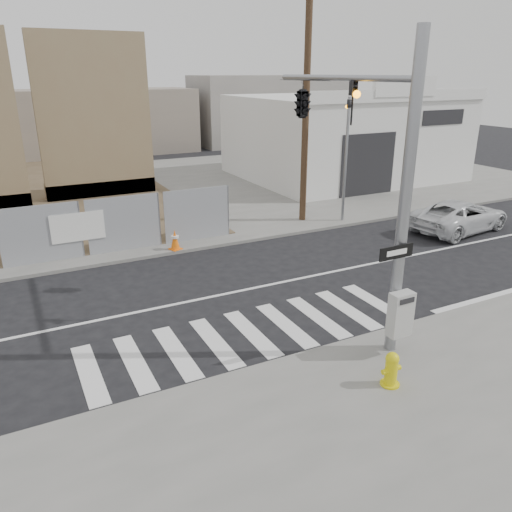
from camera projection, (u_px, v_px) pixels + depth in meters
name	position (u px, v px, depth m)	size (l,w,h in m)	color
ground	(214.00, 296.00, 14.78)	(100.00, 100.00, 0.00)	black
sidewalk_far	(113.00, 196.00, 26.46)	(50.00, 20.00, 0.12)	slate
signal_pole	(332.00, 134.00, 12.48)	(0.96, 5.87, 7.00)	gray
far_signal_pole	(347.00, 143.00, 20.83)	(0.16, 0.20, 5.60)	gray
concrete_wall_right	(96.00, 133.00, 25.17)	(5.50, 1.30, 8.00)	#7C674A
auto_shop	(343.00, 136.00, 30.70)	(12.00, 10.20, 5.95)	silver
utility_pole_right	(306.00, 99.00, 20.34)	(1.60, 0.28, 10.00)	#463120
fire_hydrant	(391.00, 369.00, 10.27)	(0.47, 0.43, 0.76)	#D7CA0B
suv	(460.00, 216.00, 20.70)	(2.14, 4.65, 1.29)	silver
traffic_cone_d	(175.00, 240.00, 18.23)	(0.49, 0.49, 0.75)	orange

